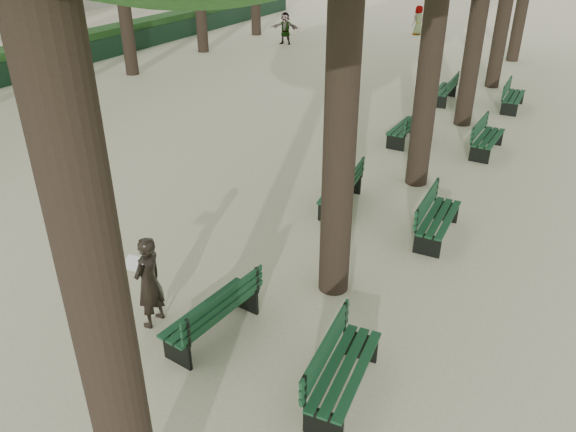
% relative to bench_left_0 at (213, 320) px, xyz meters
% --- Properties ---
extents(ground, '(120.00, 120.00, 0.00)m').
position_rel_bench_left_0_xyz_m(ground, '(-0.37, -0.97, -0.27)').
color(ground, beige).
rests_on(ground, ground).
extents(bench_left_0, '(0.78, 1.86, 0.92)m').
position_rel_bench_left_0_xyz_m(bench_left_0, '(0.00, 0.00, 0.00)').
color(bench_left_0, black).
rests_on(bench_left_0, ground).
extents(bench_left_1, '(0.77, 1.85, 0.92)m').
position_rel_bench_left_0_xyz_m(bench_left_1, '(0.00, 4.96, 0.00)').
color(bench_left_1, black).
rests_on(bench_left_1, ground).
extents(bench_left_2, '(0.63, 1.82, 0.92)m').
position_rel_bench_left_0_xyz_m(bench_left_2, '(0.00, 9.68, 0.00)').
color(bench_left_2, black).
rests_on(bench_left_2, ground).
extents(bench_left_3, '(0.63, 1.82, 0.92)m').
position_rel_bench_left_0_xyz_m(bench_left_3, '(0.00, 14.14, 0.00)').
color(bench_left_3, black).
rests_on(bench_left_3, ground).
extents(bench_right_0, '(0.71, 1.84, 0.92)m').
position_rel_bench_left_0_xyz_m(bench_right_0, '(2.27, -0.21, 0.00)').
color(bench_right_0, black).
rests_on(bench_right_0, ground).
extents(bench_right_1, '(0.61, 1.81, 0.92)m').
position_rel_bench_left_0_xyz_m(bench_right_1, '(2.27, 4.63, 0.00)').
color(bench_right_1, black).
rests_on(bench_right_1, ground).
extents(bench_right_2, '(0.65, 1.82, 0.92)m').
position_rel_bench_left_0_xyz_m(bench_right_2, '(2.27, 9.84, 0.00)').
color(bench_right_2, black).
rests_on(bench_right_2, ground).
extents(bench_right_3, '(0.59, 1.81, 0.92)m').
position_rel_bench_left_0_xyz_m(bench_right_3, '(2.27, 14.37, 0.00)').
color(bench_right_3, black).
rests_on(bench_right_3, ground).
extents(man_with_map, '(0.60, 0.64, 1.56)m').
position_rel_bench_left_0_xyz_m(man_with_map, '(-1.02, -0.20, 0.51)').
color(man_with_map, black).
rests_on(man_with_map, ground).
extents(pedestrian_e, '(1.47, 0.53, 1.55)m').
position_rel_bench_left_0_xyz_m(pedestrian_e, '(-9.75, 20.53, 0.50)').
color(pedestrian_e, '#262628').
rests_on(pedestrian_e, ground).
extents(pedestrian_d, '(0.57, 0.81, 1.53)m').
position_rel_bench_left_0_xyz_m(pedestrian_d, '(-4.53, 26.24, 0.49)').
color(pedestrian_d, '#262628').
rests_on(pedestrian_d, ground).
extents(fence, '(0.08, 42.00, 0.90)m').
position_rel_bench_left_0_xyz_m(fence, '(-15.37, 10.03, 0.18)').
color(fence, black).
rests_on(fence, ground).
extents(hedge, '(1.20, 42.00, 1.20)m').
position_rel_bench_left_0_xyz_m(hedge, '(-16.07, 10.03, 0.33)').
color(hedge, '#1B4518').
rests_on(hedge, ground).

